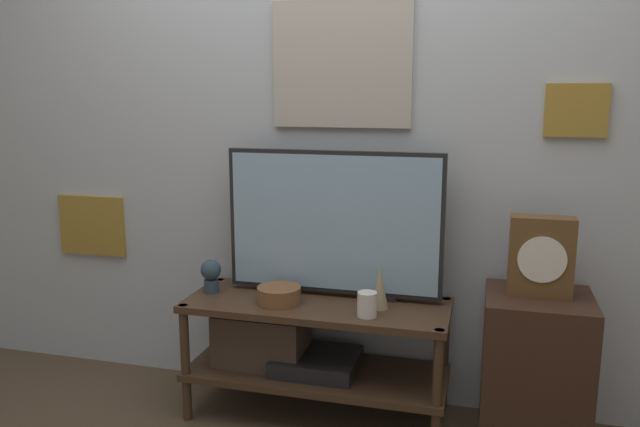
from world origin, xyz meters
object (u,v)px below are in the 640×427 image
(television, at_px, (334,223))
(vase_wide_bowl, at_px, (279,295))
(decorative_bust, at_px, (211,274))
(mantel_clock, at_px, (541,256))
(vase_slim_bronze, at_px, (380,287))
(candle_jar, at_px, (367,304))

(television, xyz_separation_m, vase_wide_bowl, (-0.20, -0.15, -0.30))
(television, distance_m, decorative_bust, 0.60)
(decorative_bust, xyz_separation_m, mantel_clock, (1.39, 0.04, 0.17))
(vase_slim_bronze, height_order, decorative_bust, vase_slim_bronze)
(vase_slim_bronze, relative_size, mantel_clock, 0.59)
(candle_jar, height_order, decorative_bust, decorative_bust)
(decorative_bust, bearing_deg, mantel_clock, 1.53)
(television, bearing_deg, candle_jar, -47.86)
(decorative_bust, distance_m, mantel_clock, 1.40)
(candle_jar, bearing_deg, vase_slim_bronze, 73.04)
(decorative_bust, bearing_deg, vase_slim_bronze, -0.75)
(vase_wide_bowl, xyz_separation_m, decorative_bust, (-0.34, 0.06, 0.05))
(vase_slim_bronze, height_order, mantel_clock, mantel_clock)
(vase_slim_bronze, distance_m, mantel_clock, 0.65)
(vase_slim_bronze, bearing_deg, mantel_clock, 4.31)
(candle_jar, bearing_deg, vase_wide_bowl, 171.18)
(vase_wide_bowl, distance_m, mantel_clock, 1.08)
(vase_slim_bronze, xyz_separation_m, candle_jar, (-0.03, -0.11, -0.04))
(television, bearing_deg, decorative_bust, -169.97)
(vase_slim_bronze, distance_m, candle_jar, 0.12)
(vase_wide_bowl, bearing_deg, vase_slim_bronze, 6.08)
(candle_jar, xyz_separation_m, mantel_clock, (0.66, 0.15, 0.21))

